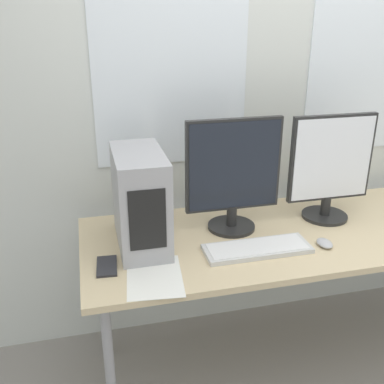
# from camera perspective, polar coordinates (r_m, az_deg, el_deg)

# --- Properties ---
(wall_back) EXTENTS (8.00, 0.07, 2.70)m
(wall_back) POSITION_cam_1_polar(r_m,az_deg,el_deg) (2.43, 10.35, 12.97)
(wall_back) COLOR silver
(wall_back) RESTS_ON ground_plane
(desk) EXTENTS (2.09, 0.75, 0.78)m
(desk) POSITION_cam_1_polar(r_m,az_deg,el_deg) (2.20, 14.47, -5.74)
(desk) COLOR #D1BA8E
(desk) RESTS_ON ground_plane
(pc_tower) EXTENTS (0.20, 0.42, 0.41)m
(pc_tower) POSITION_cam_1_polar(r_m,az_deg,el_deg) (1.90, -6.60, -0.95)
(pc_tower) COLOR #9E9EA3
(pc_tower) RESTS_ON desk
(monitor_main) EXTENTS (0.44, 0.22, 0.52)m
(monitor_main) POSITION_cam_1_polar(r_m,az_deg,el_deg) (2.01, 5.26, 2.28)
(monitor_main) COLOR black
(monitor_main) RESTS_ON desk
(monitor_right_near) EXTENTS (0.41, 0.22, 0.51)m
(monitor_right_near) POSITION_cam_1_polar(r_m,az_deg,el_deg) (2.22, 17.17, 3.05)
(monitor_right_near) COLOR black
(monitor_right_near) RESTS_ON desk
(keyboard) EXTENTS (0.46, 0.16, 0.02)m
(keyboard) POSITION_cam_1_polar(r_m,az_deg,el_deg) (1.94, 8.28, -7.11)
(keyboard) COLOR silver
(keyboard) RESTS_ON desk
(mouse) EXTENTS (0.06, 0.09, 0.03)m
(mouse) POSITION_cam_1_polar(r_m,az_deg,el_deg) (2.04, 16.49, -6.25)
(mouse) COLOR #B2B2B7
(mouse) RESTS_ON desk
(cell_phone) EXTENTS (0.09, 0.16, 0.01)m
(cell_phone) POSITION_cam_1_polar(r_m,az_deg,el_deg) (1.84, -10.76, -9.24)
(cell_phone) COLOR #232328
(cell_phone) RESTS_ON desk
(paper_sheet_left) EXTENTS (0.24, 0.32, 0.00)m
(paper_sheet_left) POSITION_cam_1_polar(r_m,az_deg,el_deg) (1.75, -4.80, -10.67)
(paper_sheet_left) COLOR white
(paper_sheet_left) RESTS_ON desk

